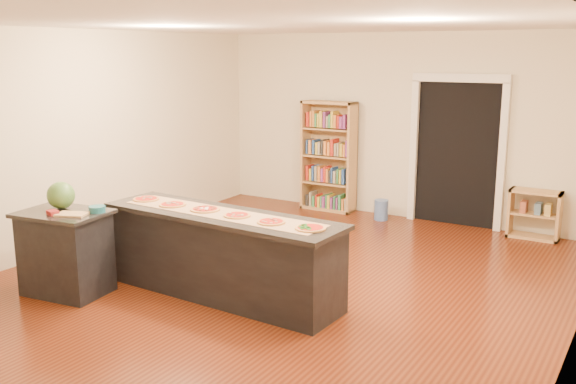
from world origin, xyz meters
The scene contains 18 objects.
room centered at (0.00, 0.00, 1.40)m, with size 6.00×7.00×2.80m.
doorway centered at (0.90, 3.46, 1.20)m, with size 1.40×0.09×2.21m.
kitchen_island centered at (-0.31, -0.61, 0.45)m, with size 2.71×0.73×0.89m.
side_counter centered at (-1.77, -1.40, 0.45)m, with size 0.90×0.66×0.89m.
bookshelf centered at (-1.11, 3.29, 0.88)m, with size 0.88×0.31×1.75m, color tan.
low_shelf centered at (2.06, 3.31, 0.34)m, with size 0.67×0.29×0.67m, color tan.
waste_bin centered at (-0.12, 3.14, 0.15)m, with size 0.21×0.21×0.31m, color #4E6CAD.
kraft_paper centered at (-0.31, -0.61, 0.89)m, with size 2.35×0.42×0.00m, color #A27D53.
watermelon centered at (-1.88, -1.31, 1.03)m, with size 0.29×0.29×0.29m, color #144214.
cutting_board centered at (-1.57, -1.45, 0.90)m, with size 0.30×0.20×0.02m, color tan.
package_red centered at (-1.75, -1.54, 0.91)m, with size 0.13×0.09×0.05m, color maroon.
package_teal centered at (-1.45, -1.23, 0.92)m, with size 0.17×0.17×0.06m, color #195966.
pizza_a centered at (-1.39, -0.56, 0.91)m, with size 0.29×0.29×0.02m.
pizza_b centered at (-0.96, -0.61, 0.91)m, with size 0.29×0.29×0.02m.
pizza_c centered at (-0.53, -0.60, 0.91)m, with size 0.30×0.30×0.02m.
pizza_d centered at (-0.10, -0.63, 0.91)m, with size 0.26×0.26×0.02m.
pizza_e centered at (0.33, -0.67, 0.91)m, with size 0.26×0.26×0.02m.
pizza_f centered at (0.77, -0.66, 0.91)m, with size 0.31×0.31×0.02m.
Camera 1 is at (3.57, -5.71, 2.52)m, focal length 40.00 mm.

